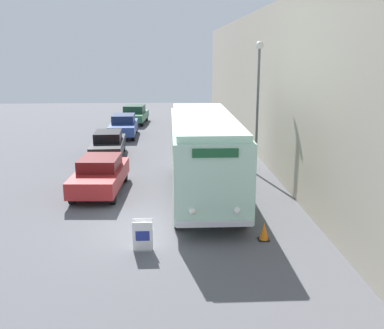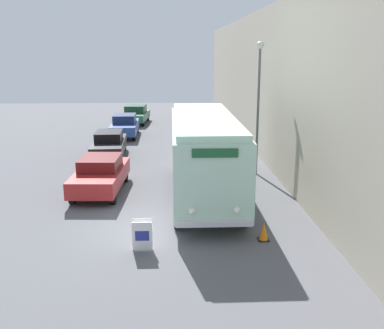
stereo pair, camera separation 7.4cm
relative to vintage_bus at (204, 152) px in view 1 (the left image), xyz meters
name	(u,v)px [view 1 (the left image)]	position (x,y,z in m)	size (l,w,h in m)	color
ground_plane	(159,228)	(-1.80, -3.40, -1.95)	(80.00, 80.00, 0.00)	#56565B
building_wall_right	(266,86)	(3.93, 6.60, 2.22)	(0.30, 60.00, 8.35)	#B2A893
vintage_bus	(204,152)	(0.00, 0.00, 0.00)	(2.59, 9.57, 3.44)	black
sign_board	(143,236)	(-2.26, -5.19, -1.48)	(0.61, 0.37, 0.99)	gray
streetlamp	(258,90)	(2.89, 3.61, 2.23)	(0.36, 0.36, 6.46)	#595E60
parked_car_near	(100,174)	(-4.45, 0.94, -1.16)	(2.14, 4.69, 1.54)	black
parked_car_mid	(108,144)	(-4.97, 7.66, -1.19)	(1.90, 4.74, 1.50)	black
parked_car_far	(124,125)	(-4.73, 14.29, -1.14)	(1.86, 4.67, 1.59)	black
parked_car_distant	(134,114)	(-4.41, 20.43, -1.16)	(2.29, 4.59, 1.55)	black
traffic_cone	(264,231)	(1.63, -4.60, -1.66)	(0.36, 0.36, 0.60)	black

